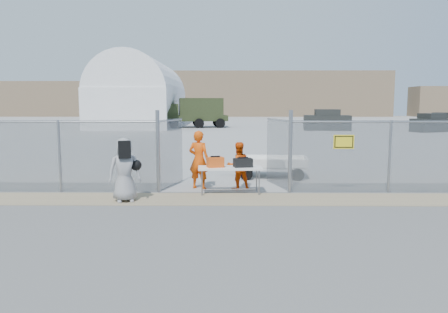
{
  "coord_description": "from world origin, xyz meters",
  "views": [
    {
      "loc": [
        0.13,
        -11.1,
        2.71
      ],
      "look_at": [
        0.0,
        2.0,
        1.1
      ],
      "focal_mm": 35.0,
      "sensor_mm": 36.0,
      "label": 1
    }
  ],
  "objects_px": {
    "folding_table": "(230,180)",
    "security_worker_left": "(199,160)",
    "security_worker_right": "(238,166)",
    "visitor": "(125,170)",
    "utility_trailer": "(272,166)"
  },
  "relations": [
    {
      "from": "security_worker_right",
      "to": "utility_trailer",
      "type": "distance_m",
      "value": 2.65
    },
    {
      "from": "security_worker_right",
      "to": "visitor",
      "type": "xyz_separation_m",
      "value": [
        -3.16,
        -1.76,
        0.13
      ]
    },
    {
      "from": "visitor",
      "to": "security_worker_left",
      "type": "bearing_deg",
      "value": 26.71
    },
    {
      "from": "security_worker_right",
      "to": "utility_trailer",
      "type": "xyz_separation_m",
      "value": [
        1.28,
        2.29,
        -0.35
      ]
    },
    {
      "from": "folding_table",
      "to": "visitor",
      "type": "distance_m",
      "value": 3.15
    },
    {
      "from": "folding_table",
      "to": "security_worker_right",
      "type": "relative_size",
      "value": 1.26
    },
    {
      "from": "security_worker_right",
      "to": "visitor",
      "type": "bearing_deg",
      "value": 11.07
    },
    {
      "from": "folding_table",
      "to": "utility_trailer",
      "type": "relative_size",
      "value": 0.58
    },
    {
      "from": "security_worker_right",
      "to": "folding_table",
      "type": "bearing_deg",
      "value": 49.77
    },
    {
      "from": "security_worker_right",
      "to": "visitor",
      "type": "relative_size",
      "value": 0.85
    },
    {
      "from": "security_worker_left",
      "to": "visitor",
      "type": "height_order",
      "value": "security_worker_left"
    },
    {
      "from": "folding_table",
      "to": "security_worker_left",
      "type": "bearing_deg",
      "value": 141.0
    },
    {
      "from": "folding_table",
      "to": "security_worker_right",
      "type": "xyz_separation_m",
      "value": [
        0.26,
        0.63,
        0.35
      ]
    },
    {
      "from": "utility_trailer",
      "to": "security_worker_left",
      "type": "bearing_deg",
      "value": -134.23
    },
    {
      "from": "security_worker_left",
      "to": "security_worker_right",
      "type": "height_order",
      "value": "security_worker_left"
    }
  ]
}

